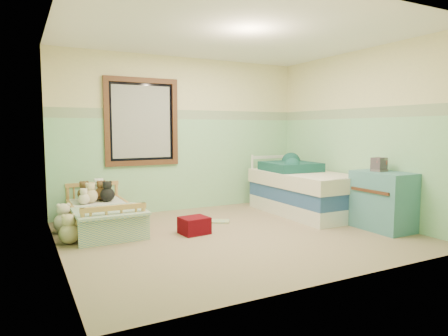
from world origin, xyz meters
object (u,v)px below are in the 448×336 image
plush_floor_cream (64,223)px  floor_book (220,221)px  plush_floor_tan (69,234)px  twin_bed_frame (304,207)px  red_pillow (194,225)px  toddler_bed_frame (103,222)px  dresser (383,201)px

plush_floor_cream → floor_book: (2.05, -0.41, -0.12)m
plush_floor_tan → twin_bed_frame: plush_floor_tan is taller
plush_floor_cream → red_pillow: size_ratio=0.76×
twin_bed_frame → red_pillow: (-2.02, -0.31, -0.00)m
plush_floor_cream → floor_book: size_ratio=0.95×
toddler_bed_frame → plush_floor_tan: bearing=-132.2°
plush_floor_tan → floor_book: bearing=4.2°
twin_bed_frame → plush_floor_cream: bearing=171.8°
toddler_bed_frame → plush_floor_cream: size_ratio=5.87×
twin_bed_frame → dresser: bearing=-76.8°
toddler_bed_frame → plush_floor_tan: (-0.48, -0.53, 0.02)m
plush_floor_cream → twin_bed_frame: bearing=-8.2°
toddler_bed_frame → red_pillow: size_ratio=4.45×
plush_floor_cream → twin_bed_frame: plush_floor_cream is taller
plush_floor_tan → red_pillow: size_ratio=0.70×
floor_book → plush_floor_tan: bearing=-144.3°
toddler_bed_frame → dresser: dresser is taller
toddler_bed_frame → red_pillow: (1.00, -0.79, 0.01)m
twin_bed_frame → dresser: 1.33m
twin_bed_frame → floor_book: (-1.45, 0.10, -0.10)m
plush_floor_cream → red_pillow: bearing=-29.0°
dresser → red_pillow: 2.52m
plush_floor_tan → floor_book: plush_floor_tan is taller
plush_floor_cream → twin_bed_frame: (3.50, -0.51, -0.02)m
dresser → floor_book: dresser is taller
floor_book → toddler_bed_frame: bearing=-162.0°
floor_book → dresser: bearing=-6.6°
toddler_bed_frame → floor_book: (1.57, -0.38, -0.09)m
plush_floor_cream → red_pillow: 1.69m
toddler_bed_frame → dresser: (3.32, -1.74, 0.29)m
toddler_bed_frame → floor_book: 1.62m
floor_book → plush_floor_cream: bearing=-159.8°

